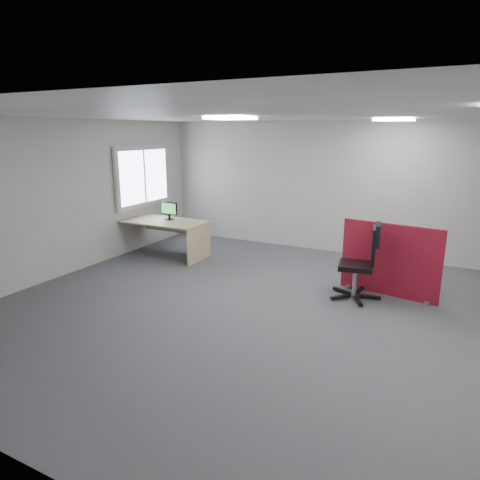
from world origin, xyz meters
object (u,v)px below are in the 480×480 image
at_px(second_desk, 164,228).
at_px(monitor_second, 169,210).
at_px(red_divider, 390,261).
at_px(office_chair, 365,257).

xyz_separation_m(second_desk, monitor_second, (0.06, 0.09, 0.37)).
xyz_separation_m(red_divider, monitor_second, (-4.37, 0.31, 0.38)).
xyz_separation_m(red_divider, second_desk, (-4.44, 0.22, 0.01)).
distance_m(red_divider, office_chair, 0.48).
relative_size(second_desk, office_chair, 1.53).
xyz_separation_m(second_desk, office_chair, (4.13, -0.57, 0.10)).
distance_m(second_desk, monitor_second, 0.39).
bearing_deg(monitor_second, office_chair, -6.98).
bearing_deg(monitor_second, red_divider, -1.82).
bearing_deg(office_chair, monitor_second, 160.58).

